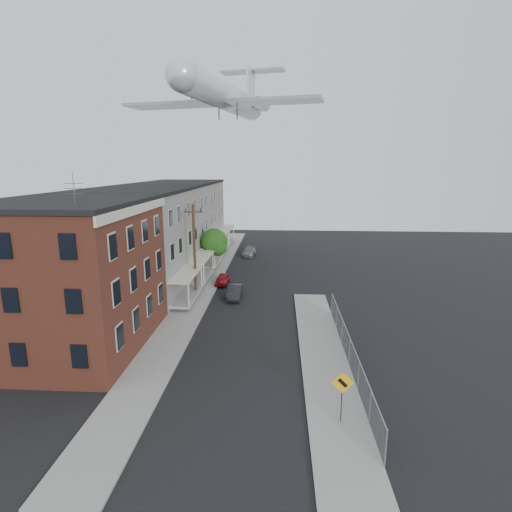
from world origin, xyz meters
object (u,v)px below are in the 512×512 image
at_px(warning_sign, 342,389).
at_px(car_mid, 235,292).
at_px(car_far, 249,252).
at_px(street_tree, 215,243).
at_px(utility_pole, 194,250).
at_px(airplane, 227,97).
at_px(car_near, 223,279).

relative_size(warning_sign, car_mid, 0.75).
bearing_deg(car_far, street_tree, -107.15).
bearing_deg(utility_pole, car_mid, -2.28).
height_order(warning_sign, street_tree, street_tree).
distance_m(warning_sign, car_far, 38.26).
bearing_deg(street_tree, utility_pole, -91.89).
relative_size(warning_sign, street_tree, 0.54).
bearing_deg(airplane, car_far, 75.96).
height_order(utility_pole, car_mid, utility_pole).
bearing_deg(car_mid, street_tree, 108.18).
xyz_separation_m(warning_sign, car_near, (-9.20, 23.37, -1.33)).
distance_m(car_near, airplane, 20.62).
relative_size(car_mid, car_far, 0.93).
relative_size(car_near, airplane, 0.13).
relative_size(car_near, car_mid, 0.88).
bearing_deg(airplane, car_mid, -80.26).
bearing_deg(street_tree, car_far, 67.94).
distance_m(car_near, car_far, 14.26).
distance_m(car_mid, airplane, 22.49).
relative_size(utility_pole, car_near, 2.75).
bearing_deg(car_mid, airplane, 98.91).
bearing_deg(utility_pole, car_far, 78.39).
bearing_deg(airplane, utility_pole, -99.90).
relative_size(car_far, airplane, 0.16).
distance_m(street_tree, airplane, 16.76).
distance_m(warning_sign, street_tree, 30.96).
distance_m(car_far, airplane, 21.04).
xyz_separation_m(car_near, car_mid, (1.80, -4.50, 0.05)).
height_order(warning_sign, car_near, warning_sign).
bearing_deg(warning_sign, car_near, 111.48).
bearing_deg(car_far, car_mid, -85.09).
relative_size(utility_pole, car_far, 2.26).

